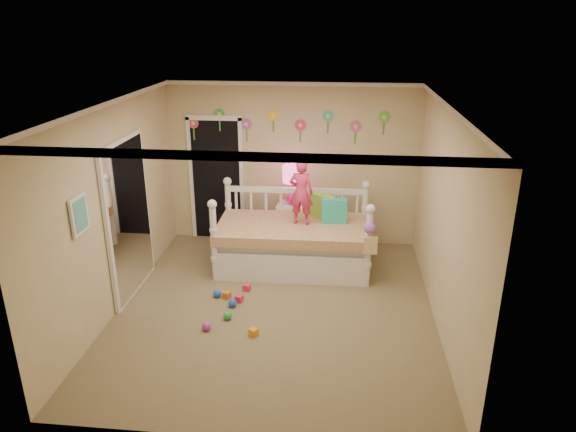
# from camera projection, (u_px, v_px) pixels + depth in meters

# --- Properties ---
(floor) EXTENTS (4.00, 4.50, 0.01)m
(floor) POSITION_uv_depth(u_px,v_px,m) (275.00, 308.00, 6.75)
(floor) COLOR #7F684C
(floor) RESTS_ON ground
(ceiling) EXTENTS (4.00, 4.50, 0.01)m
(ceiling) POSITION_uv_depth(u_px,v_px,m) (273.00, 104.00, 5.83)
(ceiling) COLOR white
(ceiling) RESTS_ON floor
(back_wall) EXTENTS (4.00, 0.01, 2.60)m
(back_wall) POSITION_uv_depth(u_px,v_px,m) (292.00, 165.00, 8.38)
(back_wall) COLOR tan
(back_wall) RESTS_ON floor
(left_wall) EXTENTS (0.01, 4.50, 2.60)m
(left_wall) POSITION_uv_depth(u_px,v_px,m) (114.00, 208.00, 6.48)
(left_wall) COLOR tan
(left_wall) RESTS_ON floor
(right_wall) EXTENTS (0.01, 4.50, 2.60)m
(right_wall) POSITION_uv_depth(u_px,v_px,m) (445.00, 220.00, 6.09)
(right_wall) COLOR tan
(right_wall) RESTS_ON floor
(crown_molding) EXTENTS (4.00, 4.50, 0.06)m
(crown_molding) POSITION_uv_depth(u_px,v_px,m) (274.00, 107.00, 5.84)
(crown_molding) COLOR white
(crown_molding) RESTS_ON ceiling
(daybed) EXTENTS (2.28, 1.25, 1.22)m
(daybed) POSITION_uv_depth(u_px,v_px,m) (293.00, 228.00, 7.69)
(daybed) COLOR white
(daybed) RESTS_ON floor
(pillow_turquoise) EXTENTS (0.37, 0.14, 0.36)m
(pillow_turquoise) POSITION_uv_depth(u_px,v_px,m) (334.00, 211.00, 7.64)
(pillow_turquoise) COLOR #21A8A9
(pillow_turquoise) RESTS_ON daybed
(pillow_lime) EXTENTS (0.40, 0.32, 0.36)m
(pillow_lime) POSITION_uv_depth(u_px,v_px,m) (323.00, 207.00, 7.83)
(pillow_lime) COLOR #8CC53C
(pillow_lime) RESTS_ON daybed
(child) EXTENTS (0.38, 0.28, 0.96)m
(child) POSITION_uv_depth(u_px,v_px,m) (301.00, 192.00, 7.51)
(child) COLOR #E73463
(child) RESTS_ON daybed
(nightstand) EXTENTS (0.47, 0.37, 0.73)m
(nightstand) POSITION_uv_depth(u_px,v_px,m) (291.00, 225.00, 8.45)
(nightstand) COLOR white
(nightstand) RESTS_ON floor
(table_lamp) EXTENTS (0.29, 0.29, 0.63)m
(table_lamp) POSITION_uv_depth(u_px,v_px,m) (292.00, 179.00, 8.17)
(table_lamp) COLOR #FA2188
(table_lamp) RESTS_ON nightstand
(closet_doorway) EXTENTS (0.90, 0.04, 2.07)m
(closet_doorway) POSITION_uv_depth(u_px,v_px,m) (216.00, 179.00, 8.58)
(closet_doorway) COLOR black
(closet_doorway) RESTS_ON back_wall
(flower_decals) EXTENTS (3.40, 0.02, 0.50)m
(flower_decals) POSITION_uv_depth(u_px,v_px,m) (287.00, 125.00, 8.15)
(flower_decals) COLOR #B2668C
(flower_decals) RESTS_ON back_wall
(mirror_closet) EXTENTS (0.07, 1.30, 2.10)m
(mirror_closet) POSITION_uv_depth(u_px,v_px,m) (129.00, 218.00, 6.84)
(mirror_closet) COLOR white
(mirror_closet) RESTS_ON left_wall
(wall_picture) EXTENTS (0.05, 0.34, 0.42)m
(wall_picture) POSITION_uv_depth(u_px,v_px,m) (79.00, 215.00, 5.55)
(wall_picture) COLOR white
(wall_picture) RESTS_ON left_wall
(hanging_bag) EXTENTS (0.20, 0.16, 0.36)m
(hanging_bag) POSITION_uv_depth(u_px,v_px,m) (369.00, 239.00, 6.97)
(hanging_bag) COLOR beige
(hanging_bag) RESTS_ON daybed
(toy_scatter) EXTENTS (1.16, 1.48, 0.11)m
(toy_scatter) POSITION_uv_depth(u_px,v_px,m) (229.00, 309.00, 6.62)
(toy_scatter) COLOR #996666
(toy_scatter) RESTS_ON floor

